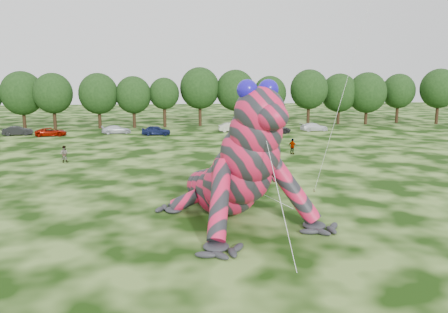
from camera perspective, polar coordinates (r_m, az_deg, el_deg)
ground at (r=22.58m, az=-13.34°, el=-13.55°), size 240.00×240.00×0.00m
inflatable_gecko at (r=28.75m, az=-0.42°, el=1.27°), size 20.83×22.32×8.93m
tree_5 at (r=83.14m, az=-24.81°, el=6.73°), size 7.16×6.44×9.80m
tree_6 at (r=79.90m, az=-21.38°, el=6.75°), size 6.52×5.86×9.49m
tree_7 at (r=78.45m, az=-16.04°, el=7.00°), size 6.68×6.01×9.48m
tree_8 at (r=77.90m, az=-11.72°, el=6.97°), size 6.14×5.53×8.94m
tree_9 at (r=77.97m, az=-7.79°, el=7.00°), size 5.27×4.74×8.68m
tree_10 at (r=79.27m, az=-3.17°, el=7.80°), size 7.09×6.38×10.50m
tree_11 at (r=79.53m, az=1.49°, el=7.66°), size 7.01×6.31×10.07m
tree_12 at (r=80.21m, az=5.98°, el=7.24°), size 5.99×5.39×8.97m
tree_13 at (r=81.42m, az=11.02°, el=7.56°), size 6.83×6.15×10.13m
tree_14 at (r=85.04m, az=14.79°, el=7.29°), size 6.82×6.14×9.40m
tree_15 at (r=86.10m, az=18.16°, el=7.23°), size 7.17×6.45×9.63m
tree_16 at (r=90.63m, az=21.78°, el=7.06°), size 6.26×5.63×9.37m
tree_17 at (r=91.55m, az=26.22°, el=7.05°), size 6.98×6.28×10.30m
car_1 at (r=73.90m, az=-25.35°, el=3.05°), size 4.48×2.19×1.41m
car_2 at (r=71.06m, az=-21.65°, el=3.00°), size 4.81×2.72×1.27m
car_3 at (r=70.93m, az=-13.89°, el=3.44°), size 4.77×2.68×1.31m
car_4 at (r=67.82m, az=-8.86°, el=3.39°), size 4.39×1.82×1.49m
car_5 at (r=71.18m, az=1.08°, el=3.84°), size 4.43×1.59×1.46m
car_6 at (r=69.93m, az=6.68°, el=3.62°), size 5.22×2.74×1.40m
car_7 at (r=73.61m, az=11.70°, el=3.80°), size 4.78×2.35×1.34m
spectator_2 at (r=54.37m, az=1.83°, el=1.80°), size 0.86×1.16×1.61m
spectator_1 at (r=49.09m, az=-20.16°, el=0.30°), size 0.95×0.78×1.79m
spectator_3 at (r=51.43m, az=8.93°, el=1.30°), size 1.08×1.08×1.84m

